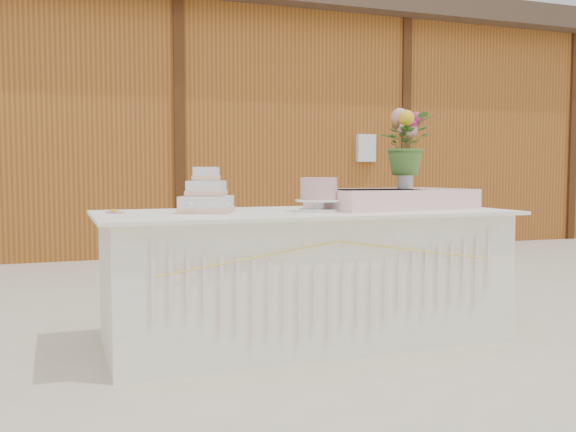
# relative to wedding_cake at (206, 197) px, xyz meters

# --- Properties ---
(ground) EXTENTS (80.00, 80.00, 0.00)m
(ground) POSITION_rel_wedding_cake_xyz_m (0.58, -0.04, -0.86)
(ground) COLOR beige
(ground) RESTS_ON ground
(barn) EXTENTS (12.60, 4.60, 3.30)m
(barn) POSITION_rel_wedding_cake_xyz_m (0.57, 5.96, 0.82)
(barn) COLOR #9A5320
(barn) RESTS_ON ground
(cake_table) EXTENTS (2.40, 1.00, 0.77)m
(cake_table) POSITION_rel_wedding_cake_xyz_m (0.58, -0.04, -0.47)
(cake_table) COLOR white
(cake_table) RESTS_ON ground
(wedding_cake) EXTENTS (0.37, 0.37, 0.26)m
(wedding_cake) POSITION_rel_wedding_cake_xyz_m (0.00, 0.00, 0.00)
(wedding_cake) COLOR silver
(wedding_cake) RESTS_ON cake_table
(pink_cake_stand) EXTENTS (0.27, 0.27, 0.20)m
(pink_cake_stand) POSITION_rel_wedding_cake_xyz_m (0.63, -0.11, 0.02)
(pink_cake_stand) COLOR white
(pink_cake_stand) RESTS_ON cake_table
(satin_runner) EXTENTS (1.02, 0.68, 0.12)m
(satin_runner) POSITION_rel_wedding_cake_xyz_m (1.17, -0.00, -0.03)
(satin_runner) COLOR #FFD3CD
(satin_runner) RESTS_ON cake_table
(flower_vase) EXTENTS (0.10, 0.10, 0.14)m
(flower_vase) POSITION_rel_wedding_cake_xyz_m (1.27, 0.02, 0.10)
(flower_vase) COLOR #B6B6BB
(flower_vase) RESTS_ON satin_runner
(bouquet) EXTENTS (0.45, 0.43, 0.39)m
(bouquet) POSITION_rel_wedding_cake_xyz_m (1.27, 0.02, 0.36)
(bouquet) COLOR #426F2C
(bouquet) RESTS_ON flower_vase
(loose_flowers) EXTENTS (0.25, 0.41, 0.02)m
(loose_flowers) POSITION_rel_wedding_cake_xyz_m (-0.46, 0.03, -0.08)
(loose_flowers) COLOR pink
(loose_flowers) RESTS_ON cake_table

